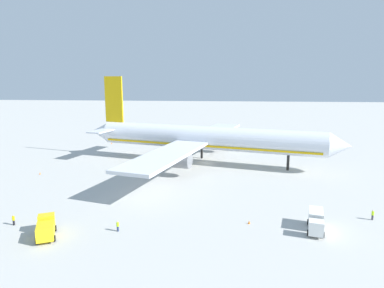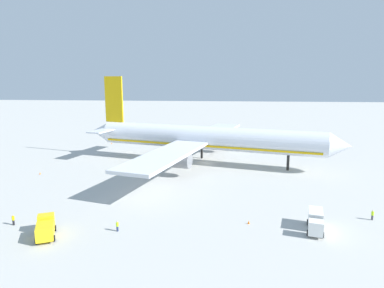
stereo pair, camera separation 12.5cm
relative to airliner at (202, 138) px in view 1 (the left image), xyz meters
The scene contains 13 objects.
ground_plane 7.17m from the airliner, 15.31° to the right, with size 600.00×600.00×0.00m, color #B2B2AD.
airliner is the anchor object (origin of this frame).
service_truck_3 52.54m from the airliner, 112.04° to the right, with size 4.54×6.05×2.78m.
service_truck_4 47.08m from the airliner, 63.61° to the right, with size 3.52×6.83×2.89m.
baggage_cart_0 48.31m from the airliner, 139.05° to the left, with size 1.65×2.94×1.41m.
baggage_cart_1 45.38m from the airliner, 67.72° to the left, with size 2.71×3.28×1.49m.
baggage_cart_2 57.04m from the airliner, 47.82° to the left, with size 1.80×3.01×0.40m.
ground_worker_1 46.85m from the airliner, 102.00° to the right, with size 0.56×0.56×1.67m.
ground_worker_2 52.86m from the airliner, 121.01° to the right, with size 0.53×0.53×1.73m.
ground_worker_3 48.71m from the airliner, 49.63° to the right, with size 0.49×0.49×1.71m.
traffic_cone_0 44.24m from the airliner, 144.38° to the left, with size 0.36×0.36×0.55m, color orange.
traffic_cone_1 43.08m from the airliner, 157.36° to the right, with size 0.36×0.36×0.55m, color orange.
traffic_cone_3 42.42m from the airliner, 75.21° to the right, with size 0.36×0.36×0.55m, color orange.
Camera 1 is at (5.48, -91.68, 22.79)m, focal length 31.17 mm.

